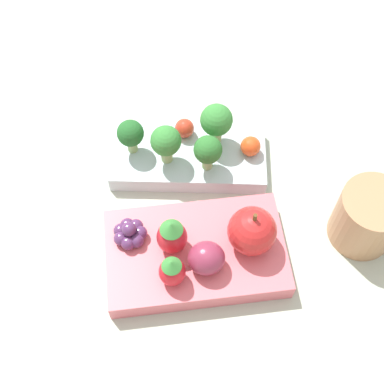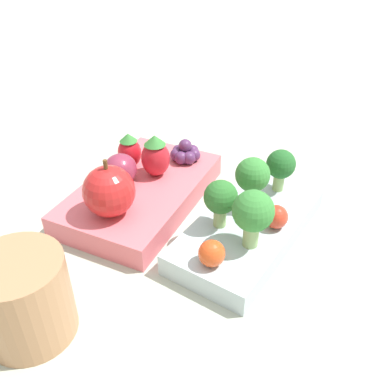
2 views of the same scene
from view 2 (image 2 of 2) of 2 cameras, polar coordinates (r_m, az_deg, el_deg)
The scene contains 15 objects.
ground_plane at distance 0.48m, azimuth 0.37°, elevation -4.33°, with size 4.00×4.00×0.00m, color #ADB7A3.
bento_box_savoury at distance 0.46m, azimuth 7.49°, elevation -4.91°, with size 0.20×0.12×0.02m.
bento_box_fruit at distance 0.51m, azimuth -6.72°, elevation -0.14°, with size 0.21×0.13×0.03m.
broccoli_floret_0 at distance 0.46m, azimuth 8.07°, elevation 2.07°, with size 0.04×0.04×0.06m.
broccoli_floret_1 at distance 0.43m, azimuth 3.85°, elevation -0.88°, with size 0.03×0.03×0.05m.
broccoli_floret_2 at distance 0.40m, azimuth 8.14°, elevation -2.77°, with size 0.04×0.04×0.06m.
broccoli_floret_3 at distance 0.49m, azimuth 11.75°, elevation 3.47°, with size 0.03×0.03×0.05m.
cherry_tomato_0 at distance 0.39m, azimuth 2.65°, elevation -8.16°, with size 0.03×0.03×0.03m.
cherry_tomato_1 at distance 0.44m, azimuth 11.15°, elevation -3.26°, with size 0.02×0.02×0.02m.
apple at distance 0.45m, azimuth -11.01°, elevation 0.11°, with size 0.05×0.05×0.06m.
strawberry_0 at distance 0.53m, azimuth -8.36°, elevation 5.48°, with size 0.03×0.03×0.04m.
strawberry_1 at distance 0.51m, azimuth -4.89°, elevation 4.80°, with size 0.03×0.03×0.05m.
plum at distance 0.50m, azimuth -9.53°, elevation 3.00°, with size 0.04×0.04×0.04m.
grape_cluster at distance 0.54m, azimuth -0.90°, elevation 5.24°, with size 0.04×0.04×0.03m.
drinking_cup at distance 0.38m, azimuth -21.50°, elevation -13.04°, with size 0.08×0.08×0.08m.
Camera 2 is at (0.34, 0.17, 0.30)m, focal length 40.00 mm.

